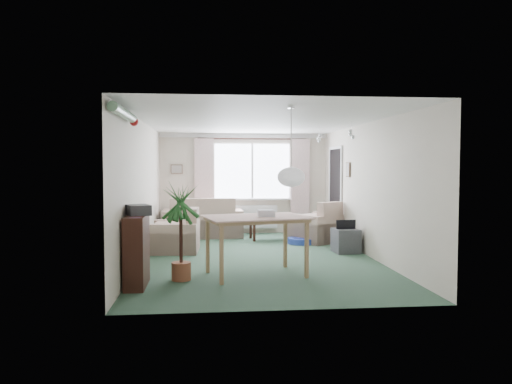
{
  "coord_description": "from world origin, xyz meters",
  "views": [
    {
      "loc": [
        -0.9,
        -8.72,
        1.63
      ],
      "look_at": [
        0.0,
        0.3,
        1.15
      ],
      "focal_mm": 35.0,
      "sensor_mm": 36.0,
      "label": 1
    }
  ],
  "objects": [
    {
      "name": "hifi_box",
      "position": [
        -1.82,
        -1.89,
        1.03
      ],
      "size": [
        0.39,
        0.43,
        0.14
      ],
      "primitive_type": "cube",
      "rotation": [
        0.0,
        0.0,
        0.38
      ],
      "color": "#2F3034",
      "rests_on": "bookshelf"
    },
    {
      "name": "sofa",
      "position": [
        -0.99,
        2.75,
        0.45
      ],
      "size": [
        1.83,
        1.0,
        0.9
      ],
      "primitive_type": "cube",
      "rotation": [
        0.0,
        0.0,
        3.17
      ],
      "color": "beige",
      "rests_on": "ground"
    },
    {
      "name": "curtain_rod",
      "position": [
        0.2,
        3.15,
        2.27
      ],
      "size": [
        2.6,
        0.03,
        0.03
      ],
      "primitive_type": "cube",
      "color": "black"
    },
    {
      "name": "armchair_corner",
      "position": [
        1.48,
        1.75,
        0.43
      ],
      "size": [
        1.32,
        1.3,
        0.87
      ],
      "primitive_type": "cube",
      "rotation": [
        0.0,
        0.0,
        3.72
      ],
      "color": "beige",
      "rests_on": "ground"
    },
    {
      "name": "curtain_left",
      "position": [
        -0.95,
        3.13,
        1.27
      ],
      "size": [
        0.45,
        0.08,
        2.0
      ],
      "primitive_type": "cube",
      "color": "beige"
    },
    {
      "name": "bauble_cluster_a",
      "position": [
        1.3,
        0.9,
        2.22
      ],
      "size": [
        0.2,
        0.2,
        0.2
      ],
      "primitive_type": "sphere",
      "color": "silver"
    },
    {
      "name": "bauble_cluster_b",
      "position": [
        1.6,
        -0.3,
        2.22
      ],
      "size": [
        0.2,
        0.2,
        0.2
      ],
      "primitive_type": "sphere",
      "color": "silver"
    },
    {
      "name": "wall_picture_back",
      "position": [
        -1.6,
        3.23,
        1.55
      ],
      "size": [
        0.28,
        0.03,
        0.22
      ],
      "primitive_type": "cube",
      "color": "brown"
    },
    {
      "name": "photo_frame",
      "position": [
        0.64,
        2.13,
        0.53
      ],
      "size": [
        0.12,
        0.04,
        0.16
      ],
      "primitive_type": "cube",
      "rotation": [
        0.0,
        0.0,
        0.15
      ],
      "color": "#4D4028",
      "rests_on": "coffee_table"
    },
    {
      "name": "houseplant",
      "position": [
        -1.26,
        -1.63,
        0.69
      ],
      "size": [
        0.62,
        0.62,
        1.37
      ],
      "primitive_type": "cylinder",
      "rotation": [
        0.0,
        0.0,
        0.05
      ],
      "color": "#1A4D1C",
      "rests_on": "ground"
    },
    {
      "name": "armchair_left",
      "position": [
        -1.5,
        0.78,
        0.41
      ],
      "size": [
        0.93,
        0.97,
        0.83
      ],
      "primitive_type": "cube",
      "rotation": [
        0.0,
        0.0,
        -1.63
      ],
      "color": "beige",
      "rests_on": "ground"
    },
    {
      "name": "dining_table",
      "position": [
        -0.17,
        -1.42,
        0.43
      ],
      "size": [
        1.55,
        1.21,
        0.86
      ],
      "primitive_type": "cube",
      "rotation": [
        0.0,
        0.0,
        0.23
      ],
      "color": "tan",
      "rests_on": "ground"
    },
    {
      "name": "tinsel_garland",
      "position": [
        -1.92,
        -2.3,
        2.28
      ],
      "size": [
        1.6,
        1.6,
        0.12
      ],
      "primitive_type": "cylinder",
      "color": "#196626"
    },
    {
      "name": "radiator",
      "position": [
        0.2,
        3.19,
        0.4
      ],
      "size": [
        1.2,
        0.1,
        0.55
      ],
      "primitive_type": "cube",
      "color": "white"
    },
    {
      "name": "bookshelf",
      "position": [
        -1.84,
        -1.93,
        0.48
      ],
      "size": [
        0.26,
        0.79,
        0.96
      ],
      "primitive_type": "cube",
      "rotation": [
        0.0,
        0.0,
        0.0
      ],
      "color": "black",
      "rests_on": "ground"
    },
    {
      "name": "curtain_right",
      "position": [
        1.35,
        3.13,
        1.27
      ],
      "size": [
        0.45,
        0.08,
        2.0
      ],
      "primitive_type": "cube",
      "color": "beige"
    },
    {
      "name": "wall_picture_right",
      "position": [
        1.98,
        1.2,
        1.55
      ],
      "size": [
        0.03,
        0.24,
        0.3
      ],
      "primitive_type": "cube",
      "color": "brown"
    },
    {
      "name": "pendant_lamp",
      "position": [
        0.2,
        -2.3,
        1.48
      ],
      "size": [
        0.36,
        0.36,
        0.36
      ],
      "primitive_type": "sphere",
      "color": "white"
    },
    {
      "name": "window",
      "position": [
        0.2,
        3.23,
        1.5
      ],
      "size": [
        1.8,
        0.03,
        1.3
      ],
      "primitive_type": "cube",
      "color": "white"
    },
    {
      "name": "gift_box",
      "position": [
        -0.03,
        -1.46,
        0.92
      ],
      "size": [
        0.25,
        0.18,
        0.12
      ],
      "primitive_type": "cube",
      "rotation": [
        0.0,
        0.0,
        0.01
      ],
      "color": "white",
      "rests_on": "dining_table"
    },
    {
      "name": "ground",
      "position": [
        0.0,
        0.0,
        0.0
      ],
      "size": [
        6.5,
        6.5,
        0.0
      ],
      "primitive_type": "plane",
      "color": "#2D4C38"
    },
    {
      "name": "coffee_table",
      "position": [
        0.55,
        2.17,
        0.22
      ],
      "size": [
        1.04,
        0.63,
        0.45
      ],
      "primitive_type": "cube",
      "rotation": [
        0.0,
        0.0,
        0.09
      ],
      "color": "black",
      "rests_on": "ground"
    },
    {
      "name": "doorway",
      "position": [
        1.99,
        2.2,
        1.0
      ],
      "size": [
        0.03,
        0.95,
        2.0
      ],
      "primitive_type": "cube",
      "color": "black"
    },
    {
      "name": "tv_cube",
      "position": [
        1.7,
        0.36,
        0.22
      ],
      "size": [
        0.47,
        0.52,
        0.44
      ],
      "primitive_type": "cube",
      "rotation": [
        0.0,
        0.0,
        0.06
      ],
      "color": "#38383D",
      "rests_on": "ground"
    },
    {
      "name": "pet_bed",
      "position": [
        1.08,
        1.5,
        0.06
      ],
      "size": [
        0.74,
        0.74,
        0.12
      ],
      "primitive_type": "cylinder",
      "rotation": [
        0.0,
        0.0,
        -0.28
      ],
      "color": "navy",
      "rests_on": "ground"
    }
  ]
}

